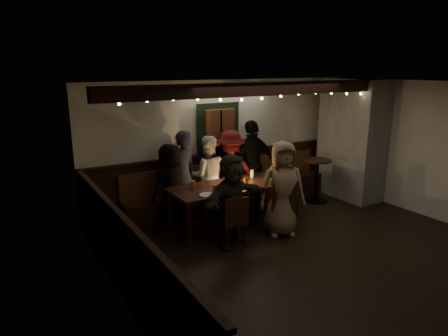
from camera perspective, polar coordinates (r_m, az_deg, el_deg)
room at (r=8.09m, az=10.63°, el=1.37°), size 6.02×5.01×2.62m
dining_table at (r=7.22m, az=0.82°, el=-2.95°), size 2.18×0.93×0.94m
chair_near_left at (r=6.44m, az=1.53°, el=-7.23°), size 0.47×0.47×0.87m
chair_near_right at (r=7.02m, az=8.37°, el=-5.05°), size 0.58×0.58×0.97m
chair_end at (r=7.96m, az=8.78°, el=-3.24°), size 0.49×0.49×0.84m
high_top at (r=8.79m, az=13.13°, el=-0.98°), size 0.58×0.58×0.93m
person_a at (r=7.37m, az=-7.63°, el=-2.35°), size 0.84×0.66×1.51m
person_b at (r=7.54m, az=-5.97°, el=-1.08°), size 0.71×0.55×1.72m
person_c at (r=7.81m, az=-2.38°, el=-1.07°), size 0.92×0.82×1.57m
person_d at (r=7.95m, az=0.92°, el=-0.50°), size 1.16×0.81×1.64m
person_e at (r=8.21m, az=4.02°, el=0.56°), size 1.06×0.44×1.81m
person_f at (r=6.43m, az=1.16°, el=-4.65°), size 1.49×0.81×1.53m
person_g at (r=6.89m, az=8.29°, el=-2.93°), size 0.95×0.79×1.66m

